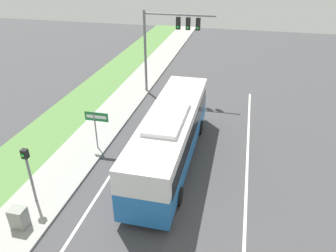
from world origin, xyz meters
TOP-DOWN VIEW (x-y plane):
  - ground_plane at (0.00, 0.00)m, footprint 80.00×80.00m
  - sidewalk at (-6.20, 0.00)m, footprint 2.80×80.00m
  - lane_divider_near at (-3.60, 0.00)m, footprint 0.14×30.00m
  - lane_divider_far at (3.60, 0.00)m, footprint 0.14×30.00m
  - bus at (-0.74, 3.89)m, footprint 2.63×11.26m
  - signal_gantry at (-3.17, 13.57)m, footprint 5.61×0.41m
  - pedestrian_signal at (-6.26, -1.04)m, footprint 0.28×0.34m
  - street_sign at (-5.26, 4.10)m, footprint 1.45×0.08m
  - utility_cabinet at (-5.97, -2.67)m, footprint 0.68×0.55m

SIDE VIEW (x-z plane):
  - ground_plane at x=0.00m, z-range 0.00..0.00m
  - lane_divider_near at x=-3.60m, z-range 0.00..0.01m
  - lane_divider_far at x=3.60m, z-range 0.00..0.01m
  - sidewalk at x=-6.20m, z-range 0.00..0.12m
  - utility_cabinet at x=-5.97m, z-range 0.12..1.07m
  - bus at x=-0.74m, z-range 0.15..3.47m
  - street_sign at x=-5.26m, z-range 0.58..3.13m
  - pedestrian_signal at x=-6.26m, z-range 0.55..3.57m
  - signal_gantry at x=-3.17m, z-range 1.53..8.22m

